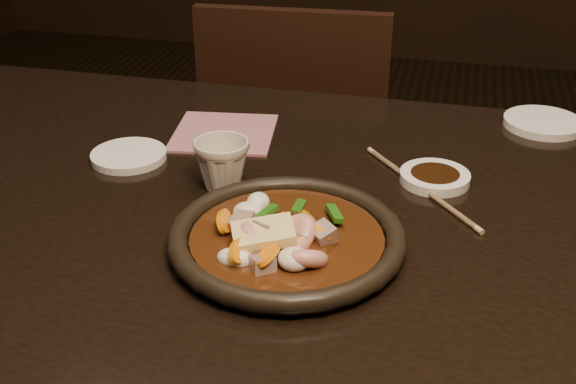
% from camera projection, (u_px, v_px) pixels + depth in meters
% --- Properties ---
extents(table, '(1.60, 0.90, 0.75)m').
position_uv_depth(table, '(367.00, 286.00, 0.90)').
color(table, black).
rests_on(table, floor).
extents(chair, '(0.43, 0.43, 0.86)m').
position_uv_depth(chair, '(300.00, 167.00, 1.65)').
color(chair, black).
rests_on(chair, floor).
extents(plate, '(0.27, 0.27, 0.03)m').
position_uv_depth(plate, '(287.00, 239.00, 0.83)').
color(plate, black).
rests_on(plate, table).
extents(stirfry, '(0.15, 0.17, 0.06)m').
position_uv_depth(stirfry, '(282.00, 238.00, 0.82)').
color(stirfry, '#351909').
rests_on(stirfry, plate).
extents(soy_dish, '(0.09, 0.09, 0.01)m').
position_uv_depth(soy_dish, '(435.00, 177.00, 0.98)').
color(soy_dish, white).
rests_on(soy_dish, table).
extents(saucer_left, '(0.11, 0.11, 0.01)m').
position_uv_depth(saucer_left, '(129.00, 156.00, 1.04)').
color(saucer_left, white).
rests_on(saucer_left, table).
extents(saucer_right, '(0.12, 0.12, 0.01)m').
position_uv_depth(saucer_right, '(543.00, 123.00, 1.15)').
color(saucer_right, white).
rests_on(saucer_right, table).
extents(tea_cup, '(0.08, 0.08, 0.07)m').
position_uv_depth(tea_cup, '(222.00, 163.00, 0.95)').
color(tea_cup, beige).
rests_on(tea_cup, table).
extents(chopsticks, '(0.17, 0.20, 0.01)m').
position_uv_depth(chopsticks, '(420.00, 187.00, 0.96)').
color(chopsticks, tan).
rests_on(chopsticks, table).
extents(napkin, '(0.17, 0.17, 0.00)m').
position_uv_depth(napkin, '(224.00, 133.00, 1.12)').
color(napkin, '#A8676E').
rests_on(napkin, table).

